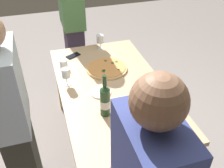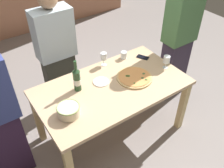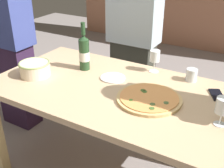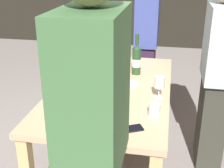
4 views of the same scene
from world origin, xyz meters
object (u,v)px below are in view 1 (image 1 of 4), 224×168
side_plate (101,92)px  person_guest_left (73,22)px  wine_bottle (105,100)px  person_guest_right (13,120)px  wine_glass_by_bottle (66,74)px  dining_table (112,95)px  cell_phone (73,56)px  wine_glass_near_pizza (100,39)px  serving_bowl (151,122)px  pizza (107,68)px  cup_amber (64,64)px

side_plate → person_guest_left: (1.17, 0.02, 0.15)m
wine_bottle → person_guest_right: bearing=83.7°
wine_glass_by_bottle → dining_table: bearing=-110.5°
wine_bottle → side_plate: wine_bottle is taller
cell_phone → wine_bottle: bearing=-22.2°
wine_glass_near_pizza → cell_phone: (-0.08, 0.31, -0.11)m
dining_table → serving_bowl: serving_bowl is taller
cell_phone → person_guest_left: bearing=142.4°
wine_glass_near_pizza → side_plate: (-0.76, 0.20, -0.11)m
side_plate → pizza: bearing=-23.8°
person_guest_left → side_plate: bearing=-6.1°
dining_table → wine_glass_near_pizza: wine_glass_near_pizza is taller
cell_phone → wine_glass_near_pizza: bearing=77.3°
side_plate → person_guest_right: bearing=105.0°
pizza → serving_bowl: serving_bowl is taller
dining_table → person_guest_right: person_guest_right is taller
person_guest_right → wine_bottle: bearing=-23.4°
wine_bottle → person_guest_right: size_ratio=0.22×
dining_table → person_guest_right: size_ratio=1.01×
serving_bowl → cell_phone: size_ratio=1.50×
cup_amber → person_guest_left: (0.69, -0.22, 0.11)m
wine_bottle → person_guest_left: size_ratio=0.20×
serving_bowl → person_guest_left: 1.69m
serving_bowl → person_guest_left: size_ratio=0.12×
serving_bowl → person_guest_left: bearing=8.7°
wine_glass_by_bottle → person_guest_left: bearing=-13.4°
wine_glass_by_bottle → cell_phone: wine_glass_by_bottle is taller
wine_bottle → side_plate: size_ratio=2.03×
side_plate → person_guest_left: person_guest_left is taller
person_guest_left → wine_bottle: bearing=-7.6°
pizza → person_guest_left: person_guest_left is taller
cell_phone → person_guest_left: person_guest_left is taller
side_plate → person_guest_right: person_guest_right is taller
cup_amber → pizza: bearing=-110.0°
wine_glass_by_bottle → person_guest_right: size_ratio=0.10×
pizza → cup_amber: 0.41m
wine_glass_by_bottle → person_guest_left: (0.97, -0.23, 0.04)m
wine_glass_by_bottle → side_plate: (-0.20, -0.25, -0.11)m
wine_glass_by_bottle → cup_amber: wine_glass_by_bottle is taller
wine_glass_near_pizza → side_plate: bearing=165.4°
serving_bowl → dining_table: bearing=11.8°
pizza → wine_bottle: bearing=163.0°
wine_bottle → person_guest_left: person_guest_left is taller
wine_glass_by_bottle → cup_amber: size_ratio=1.88×
dining_table → person_guest_left: person_guest_left is taller
pizza → cell_phone: size_ratio=2.72×
wine_bottle → side_plate: 0.29m
serving_bowl → wine_glass_near_pizza: size_ratio=1.38×
pizza → cup_amber: (0.14, 0.39, 0.03)m
pizza → wine_bottle: 0.64m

